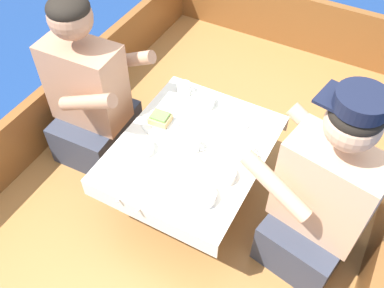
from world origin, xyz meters
TOP-DOWN VIEW (x-y plane):
  - ground_plane at (0.00, 0.00)m, footprint 60.00×60.00m
  - boat_deck at (0.00, 0.00)m, footprint 1.98×3.31m
  - gunwale_port at (-0.96, 0.00)m, footprint 0.06×3.31m
  - gunwale_starboard at (0.96, 0.00)m, footprint 0.06×3.31m
  - bow_coaming at (0.00, 1.62)m, footprint 1.86×0.06m
  - cockpit_table at (0.00, 0.04)m, footprint 0.70×0.85m
  - person_port at (-0.65, 0.08)m, footprint 0.53×0.46m
  - person_starboard at (0.65, 0.02)m, footprint 0.58×0.52m
  - plate_sandwich at (-0.22, 0.10)m, footprint 0.20×0.20m
  - plate_bread at (0.09, 0.29)m, footprint 0.20×0.20m
  - sandwich at (-0.22, 0.10)m, footprint 0.11×0.09m
  - bowl_port_near at (-0.09, 0.33)m, footprint 0.12×0.12m
  - bowl_starboard_near at (0.21, -0.06)m, footprint 0.13×0.13m
  - bowl_center_far at (-0.20, -0.10)m, footprint 0.12×0.12m
  - bowl_port_far at (0.18, -0.21)m, footprint 0.14×0.14m
  - coffee_cup_port at (-0.22, 0.36)m, footprint 0.10×0.08m
  - coffee_cup_starboard at (0.01, 0.02)m, footprint 0.11×0.08m
  - coffee_cup_center at (0.25, 0.12)m, footprint 0.10×0.07m
  - utensil_knife_starboard at (-0.17, -0.33)m, footprint 0.09×0.15m
  - utensil_spoon_port at (0.24, -0.27)m, footprint 0.04×0.17m
  - utensil_knife_port at (-0.03, -0.33)m, footprint 0.03×0.17m

SIDE VIEW (x-z plane):
  - ground_plane at x=0.00m, z-range 0.00..0.00m
  - boat_deck at x=0.00m, z-range 0.00..0.33m
  - gunwale_port at x=-0.96m, z-range 0.33..0.68m
  - gunwale_starboard at x=0.96m, z-range 0.33..0.68m
  - bow_coaming at x=0.00m, z-range 0.33..0.74m
  - cockpit_table at x=0.00m, z-range 0.49..0.87m
  - utensil_knife_starboard at x=-0.17m, z-range 0.72..0.72m
  - utensil_knife_port at x=-0.03m, z-range 0.72..0.72m
  - utensil_spoon_port at x=0.24m, z-range 0.71..0.72m
  - plate_sandwich at x=-0.22m, z-range 0.72..0.73m
  - plate_bread at x=0.09m, z-range 0.72..0.73m
  - person_port at x=-0.65m, z-range 0.24..1.23m
  - bowl_port_far at x=0.18m, z-range 0.72..0.76m
  - bowl_port_near at x=-0.09m, z-range 0.72..0.76m
  - bowl_starboard_near at x=0.21m, z-range 0.72..0.76m
  - bowl_center_far at x=-0.20m, z-range 0.72..0.76m
  - person_starboard at x=0.65m, z-range 0.23..1.25m
  - coffee_cup_center at x=0.25m, z-range 0.72..0.77m
  - coffee_cup_starboard at x=0.01m, z-range 0.72..0.78m
  - sandwich at x=-0.22m, z-range 0.72..0.77m
  - coffee_cup_port at x=-0.22m, z-range 0.72..0.78m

